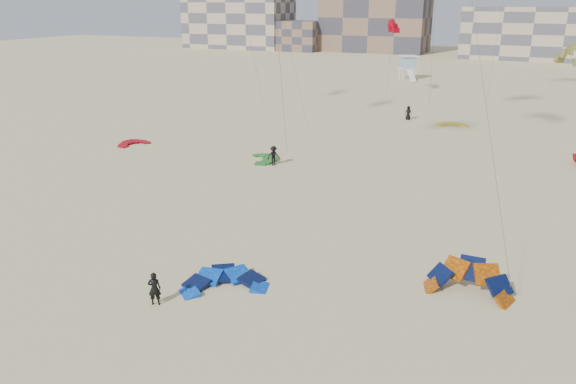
% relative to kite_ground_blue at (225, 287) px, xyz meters
% --- Properties ---
extents(ground, '(320.00, 320.00, 0.00)m').
position_rel_kite_ground_blue_xyz_m(ground, '(0.39, -0.81, 0.00)').
color(ground, '#CEBB8A').
rests_on(ground, ground).
extents(kite_ground_blue, '(5.79, 5.86, 2.14)m').
position_rel_kite_ground_blue_xyz_m(kite_ground_blue, '(0.00, 0.00, 0.00)').
color(kite_ground_blue, blue).
rests_on(kite_ground_blue, ground).
extents(kite_ground_orange, '(4.22, 4.25, 4.15)m').
position_rel_kite_ground_blue_xyz_m(kite_ground_orange, '(11.26, 4.32, 0.00)').
color(kite_ground_orange, orange).
rests_on(kite_ground_orange, ground).
extents(kite_ground_red, '(4.12, 4.02, 0.94)m').
position_rel_kite_ground_blue_xyz_m(kite_ground_red, '(-22.93, 21.70, 0.00)').
color(kite_ground_red, '#BA0017').
rests_on(kite_ground_red, ground).
extents(kite_ground_green, '(4.81, 4.73, 0.89)m').
position_rel_kite_ground_blue_xyz_m(kite_ground_green, '(-8.62, 21.89, 0.00)').
color(kite_ground_green, '#228023').
rests_on(kite_ground_green, ground).
extents(kite_ground_yellow, '(3.71, 3.86, 0.58)m').
position_rel_kite_ground_blue_xyz_m(kite_ground_yellow, '(4.65, 43.55, 0.00)').
color(kite_ground_yellow, yellow).
rests_on(kite_ground_yellow, ground).
extents(kitesurfer_main, '(0.72, 0.63, 1.67)m').
position_rel_kite_ground_blue_xyz_m(kitesurfer_main, '(-2.12, -2.83, 0.83)').
color(kitesurfer_main, black).
rests_on(kitesurfer_main, ground).
extents(kitesurfer_c, '(1.24, 1.23, 1.71)m').
position_rel_kite_ground_blue_xyz_m(kitesurfer_c, '(-7.06, 20.72, 0.86)').
color(kitesurfer_c, black).
rests_on(kitesurfer_c, ground).
extents(kitesurfer_e, '(0.83, 0.57, 1.64)m').
position_rel_kite_ground_blue_xyz_m(kitesurfer_e, '(-0.67, 44.87, 0.82)').
color(kitesurfer_e, black).
rests_on(kitesurfer_e, ground).
extents(kite_fly_olive, '(7.74, 4.32, 9.44)m').
position_rel_kite_ground_blue_xyz_m(kite_fly_olive, '(15.26, 31.11, 9.21)').
color(kite_fly_olive, olive).
rests_on(kite_fly_olive, ground).
extents(kite_fly_red, '(4.64, 6.71, 10.22)m').
position_rel_kite_ground_blue_xyz_m(kite_fly_red, '(-6.88, 60.42, 9.87)').
color(kite_fly_red, '#BA0017').
rests_on(kite_fly_red, ground).
extents(lifeguard_tower_far, '(3.96, 6.22, 4.15)m').
position_rel_kite_ground_blue_xyz_m(lifeguard_tower_far, '(-8.75, 80.71, 2.06)').
color(lifeguard_tower_far, white).
rests_on(lifeguard_tower_far, ground).
extents(condo_west_a, '(30.00, 15.00, 14.00)m').
position_rel_kite_ground_blue_xyz_m(condo_west_a, '(-69.61, 129.19, 7.00)').
color(condo_west_a, tan).
rests_on(condo_west_a, ground).
extents(condo_west_b, '(28.00, 14.00, 18.00)m').
position_rel_kite_ground_blue_xyz_m(condo_west_b, '(-29.61, 133.19, 9.00)').
color(condo_west_b, '#7A5E4A').
rests_on(condo_west_b, ground).
extents(condo_mid, '(32.00, 16.00, 12.00)m').
position_rel_kite_ground_blue_xyz_m(condo_mid, '(10.39, 129.19, 6.00)').
color(condo_mid, tan).
rests_on(condo_mid, ground).
extents(condo_fill_left, '(12.00, 10.00, 8.00)m').
position_rel_kite_ground_blue_xyz_m(condo_fill_left, '(-49.61, 127.19, 4.00)').
color(condo_fill_left, '#7A5E4A').
rests_on(condo_fill_left, ground).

